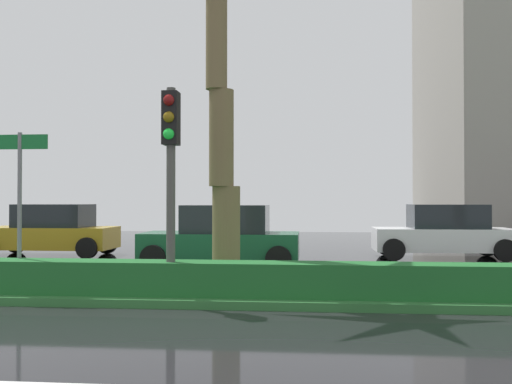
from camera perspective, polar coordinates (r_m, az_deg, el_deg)
ground_plane at (r=13.86m, az=-18.98°, el=-8.68°), size 90.00×42.00×0.10m
median_strip at (r=12.95m, az=-20.83°, el=-8.67°), size 85.50×4.00×0.15m
median_hedge at (r=11.67m, az=-23.89°, el=-7.66°), size 76.50×0.70×0.60m
traffic_signal_median_right at (r=10.35m, az=-8.53°, el=3.96°), size 0.28×0.43×3.73m
street_name_sign at (r=11.78m, az=-22.55°, el=0.33°), size 1.10×0.08×3.00m
car_in_traffic_leading at (r=20.31m, az=-19.79°, el=-3.69°), size 4.30×2.02×1.72m
car_in_traffic_second at (r=15.79m, az=-3.39°, el=-4.57°), size 4.30×2.02×1.72m
car_in_traffic_third at (r=19.21m, az=18.26°, el=-3.86°), size 4.30×2.02×1.72m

